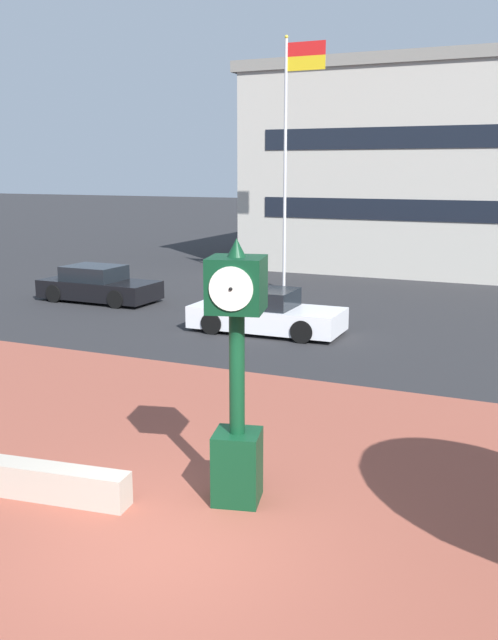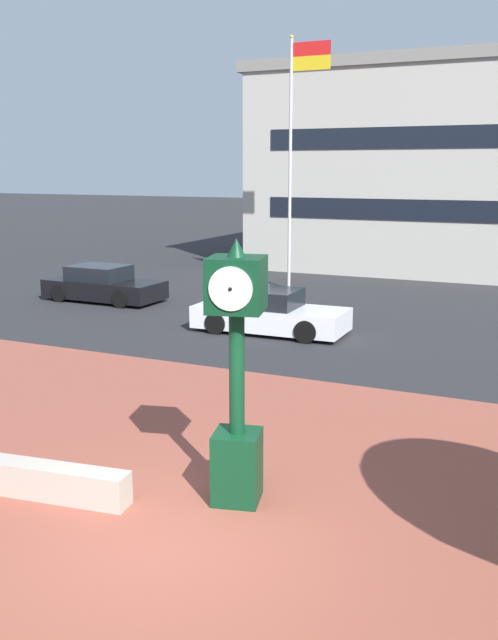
# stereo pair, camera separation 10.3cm
# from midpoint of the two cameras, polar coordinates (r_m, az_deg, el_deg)

# --- Properties ---
(ground_plane) EXTENTS (200.00, 200.00, 0.00)m
(ground_plane) POSITION_cam_midpoint_polar(r_m,az_deg,el_deg) (9.67, -7.24, -17.31)
(ground_plane) COLOR #262628
(plaza_brick_paving) EXTENTS (44.00, 11.62, 0.01)m
(plaza_brick_paving) POSITION_cam_midpoint_polar(r_m,az_deg,el_deg) (11.07, -2.23, -13.20)
(plaza_brick_paving) COLOR brown
(plaza_brick_paving) RESTS_ON ground
(planter_wall) EXTENTS (3.22, 0.82, 0.50)m
(planter_wall) POSITION_cam_midpoint_polar(r_m,az_deg,el_deg) (11.21, -17.57, -12.06)
(planter_wall) COLOR #ADA393
(planter_wall) RESTS_ON ground
(street_clock) EXTENTS (0.91, 0.93, 3.80)m
(street_clock) POSITION_cam_midpoint_polar(r_m,az_deg,el_deg) (9.99, -1.27, -4.49)
(street_clock) COLOR #0C381E
(street_clock) RESTS_ON ground
(car_street_mid) EXTENTS (4.36, 2.00, 1.28)m
(car_street_mid) POSITION_cam_midpoint_polar(r_m,az_deg,el_deg) (26.39, -12.08, 2.72)
(car_street_mid) COLOR black
(car_street_mid) RESTS_ON ground
(car_street_far) EXTENTS (4.48, 1.94, 1.28)m
(car_street_far) POSITION_cam_midpoint_polar(r_m,az_deg,el_deg) (20.85, 1.16, 0.55)
(car_street_far) COLOR silver
(car_street_far) RESTS_ON ground
(flagpole_primary) EXTENTS (1.61, 0.14, 9.59)m
(flagpole_primary) POSITION_cam_midpoint_polar(r_m,az_deg,el_deg) (28.11, 3.14, 13.90)
(flagpole_primary) COLOR silver
(flagpole_primary) RESTS_ON ground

